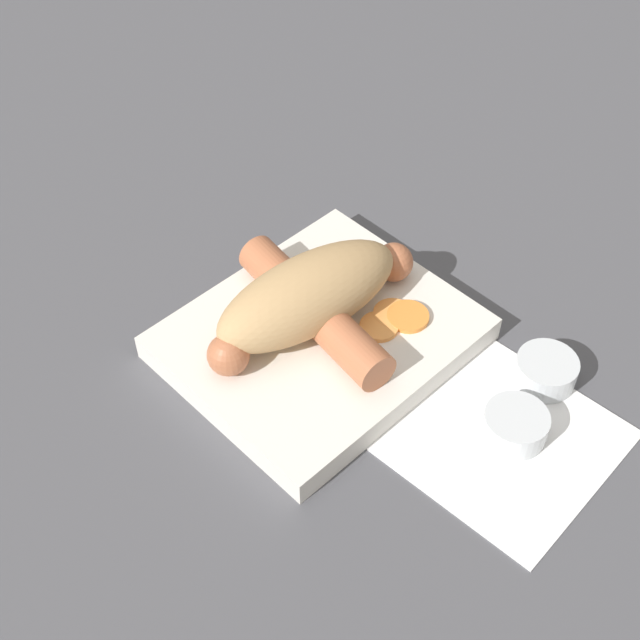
# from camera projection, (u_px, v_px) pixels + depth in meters

# --- Properties ---
(ground_plane) EXTENTS (3.00, 3.00, 0.00)m
(ground_plane) POSITION_uv_depth(u_px,v_px,m) (320.00, 347.00, 0.72)
(ground_plane) COLOR #4C4C51
(food_tray) EXTENTS (0.22, 0.19, 0.02)m
(food_tray) POSITION_uv_depth(u_px,v_px,m) (320.00, 338.00, 0.71)
(food_tray) COLOR silver
(food_tray) RESTS_ON ground_plane
(bread_roll) EXTENTS (0.17, 0.09, 0.06)m
(bread_roll) POSITION_uv_depth(u_px,v_px,m) (311.00, 293.00, 0.69)
(bread_roll) COLOR tan
(bread_roll) RESTS_ON food_tray
(sausage) EXTENTS (0.19, 0.17, 0.03)m
(sausage) POSITION_uv_depth(u_px,v_px,m) (317.00, 307.00, 0.69)
(sausage) COLOR #B26642
(sausage) RESTS_ON food_tray
(pickled_veggies) EXTENTS (0.07, 0.05, 0.00)m
(pickled_veggies) POSITION_uv_depth(u_px,v_px,m) (395.00, 319.00, 0.70)
(pickled_veggies) COLOR #F99E4C
(pickled_veggies) RESTS_ON food_tray
(napkin) EXTENTS (0.16, 0.16, 0.00)m
(napkin) POSITION_uv_depth(u_px,v_px,m) (502.00, 438.00, 0.65)
(napkin) COLOR white
(napkin) RESTS_ON ground_plane
(condiment_cup_near) EXTENTS (0.05, 0.05, 0.02)m
(condiment_cup_near) POSITION_uv_depth(u_px,v_px,m) (515.00, 427.00, 0.65)
(condiment_cup_near) COLOR silver
(condiment_cup_near) RESTS_ON ground_plane
(condiment_cup_far) EXTENTS (0.05, 0.05, 0.02)m
(condiment_cup_far) POSITION_uv_depth(u_px,v_px,m) (545.00, 372.00, 0.68)
(condiment_cup_far) COLOR silver
(condiment_cup_far) RESTS_ON ground_plane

